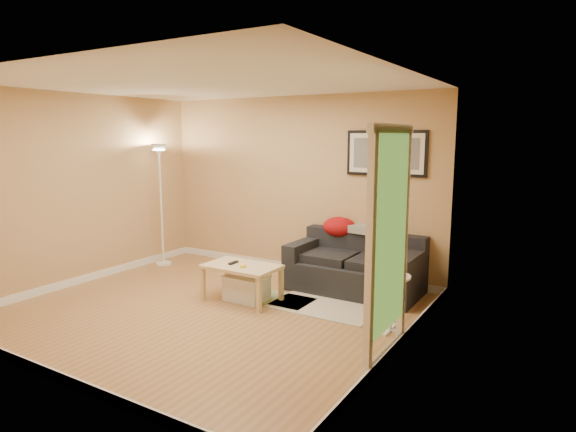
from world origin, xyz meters
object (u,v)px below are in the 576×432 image
object	(u,v)px
side_table	(390,303)
book_stack	(392,272)
coffee_table	(242,283)
storage_bin	(247,288)
sofa	(354,264)
floor_lamp	(161,208)

from	to	relation	value
side_table	book_stack	xyz separation A→B (m)	(0.01, -0.02, 0.34)
coffee_table	book_stack	distance (m)	1.95
book_stack	coffee_table	bearing A→B (deg)	-158.62
coffee_table	storage_bin	world-z (taller)	coffee_table
sofa	coffee_table	world-z (taller)	sofa
sofa	book_stack	bearing A→B (deg)	-50.58
side_table	book_stack	bearing A→B (deg)	-69.98
sofa	coffee_table	distance (m)	1.50
storage_bin	floor_lamp	world-z (taller)	floor_lamp
sofa	floor_lamp	size ratio (longest dim) A/B	0.89
sofa	book_stack	size ratio (longest dim) A/B	7.15
side_table	coffee_table	bearing A→B (deg)	-179.11
sofa	side_table	xyz separation A→B (m)	(0.86, -1.04, -0.07)
coffee_table	book_stack	size ratio (longest dim) A/B	3.84
book_stack	storage_bin	bearing A→B (deg)	-160.02
floor_lamp	side_table	bearing A→B (deg)	-10.33
coffee_table	side_table	world-z (taller)	side_table
storage_bin	book_stack	world-z (taller)	book_stack
sofa	coffee_table	size ratio (longest dim) A/B	1.86
coffee_table	book_stack	world-z (taller)	book_stack
side_table	book_stack	world-z (taller)	book_stack
storage_bin	sofa	bearing A→B (deg)	45.64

